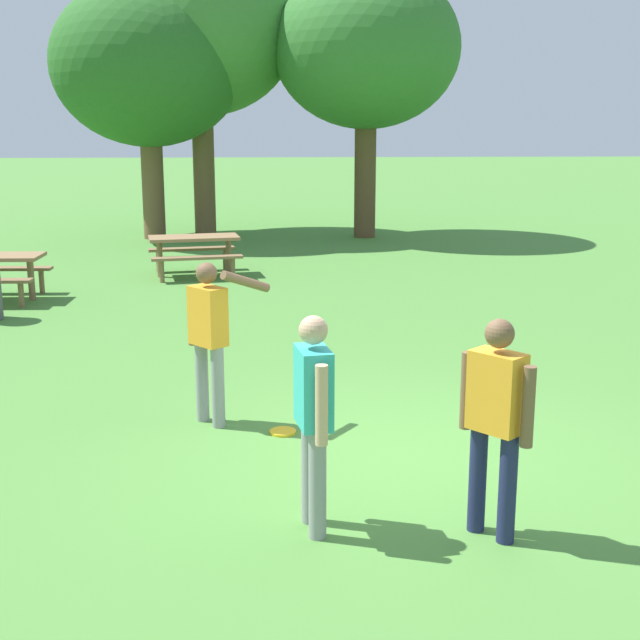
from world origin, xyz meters
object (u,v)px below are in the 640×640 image
at_px(person_catcher, 496,414).
at_px(person_thrower, 209,330).
at_px(tree_broad_center, 200,34).
at_px(tree_far_right, 367,49).
at_px(frisbee, 283,432).
at_px(person_bystander, 313,410).
at_px(picnic_table_far, 194,247).
at_px(tree_tall_left, 148,65).

bearing_deg(person_catcher, person_thrower, 131.14).
relative_size(tree_broad_center, tree_far_right, 1.07).
bearing_deg(frisbee, person_thrower, 155.52).
xyz_separation_m(person_bystander, picnic_table_far, (-1.83, 10.77, -0.38)).
height_order(person_bystander, tree_far_right, tree_far_right).
relative_size(person_thrower, tree_broad_center, 0.23).
bearing_deg(person_thrower, tree_tall_left, 99.81).
relative_size(frisbee, picnic_table_far, 0.14).
xyz_separation_m(person_catcher, person_bystander, (-1.29, 0.17, 0.00)).
bearing_deg(tree_broad_center, picnic_table_far, -87.61).
distance_m(person_thrower, tree_far_right, 14.58).
relative_size(person_thrower, person_bystander, 1.00).
height_order(tree_broad_center, tree_far_right, tree_broad_center).
distance_m(person_thrower, picnic_table_far, 8.46).
bearing_deg(picnic_table_far, tree_tall_left, 105.31).
bearing_deg(frisbee, person_catcher, -55.78).
xyz_separation_m(tree_tall_left, tree_broad_center, (1.23, 0.69, 0.78)).
bearing_deg(person_thrower, tree_far_right, 77.95).
relative_size(frisbee, tree_broad_center, 0.04).
xyz_separation_m(person_thrower, frisbee, (0.71, -0.32, -0.95)).
bearing_deg(frisbee, picnic_table_far, 100.50).
xyz_separation_m(person_catcher, picnic_table_far, (-3.12, 10.94, -0.38)).
bearing_deg(frisbee, person_bystander, -84.11).
xyz_separation_m(person_thrower, person_catcher, (2.21, -2.53, -0.02)).
distance_m(person_catcher, person_bystander, 1.30).
height_order(tree_tall_left, tree_broad_center, tree_broad_center).
relative_size(person_thrower, person_catcher, 1.00).
bearing_deg(tree_far_right, person_thrower, -102.05).
distance_m(picnic_table_far, tree_far_right, 7.77).
distance_m(person_bystander, frisbee, 2.25).
bearing_deg(tree_broad_center, frisbee, -82.80).
bearing_deg(person_catcher, picnic_table_far, 105.93).
bearing_deg(tree_tall_left, person_bystander, -78.44).
height_order(person_thrower, person_catcher, same).
bearing_deg(person_thrower, frisbee, -24.48).
height_order(person_thrower, tree_far_right, tree_far_right).
height_order(tree_tall_left, tree_far_right, tree_far_right).
bearing_deg(frisbee, tree_broad_center, 97.20).
bearing_deg(picnic_table_far, tree_far_right, 54.46).
distance_m(tree_broad_center, tree_far_right, 4.19).
distance_m(person_bystander, tree_broad_center, 17.49).
bearing_deg(tree_far_right, person_bystander, -97.14).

